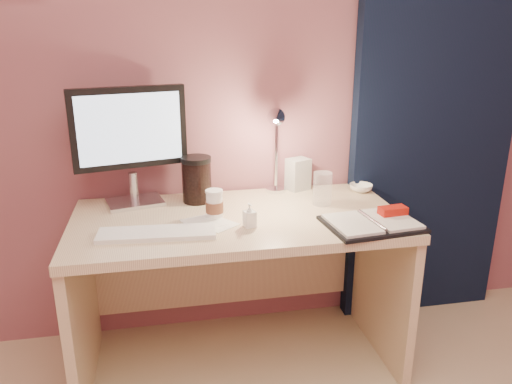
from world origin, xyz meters
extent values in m
plane|color=#90545B|center=(0.00, 1.75, 1.25)|extent=(3.50, 0.00, 3.50)
cube|color=black|center=(1.05, 1.69, 1.10)|extent=(0.85, 0.08, 2.20)
cube|color=beige|center=(0.00, 1.38, 0.71)|extent=(1.40, 0.70, 0.04)
cube|color=beige|center=(-0.68, 1.38, 0.34)|extent=(0.04, 0.66, 0.69)
cube|color=beige|center=(0.68, 1.38, 0.34)|extent=(0.04, 0.66, 0.69)
cube|color=beige|center=(0.00, 1.71, 0.40)|extent=(1.32, 0.03, 0.55)
cube|color=silver|center=(-0.44, 1.62, 0.74)|extent=(0.28, 0.23, 0.02)
cylinder|color=silver|center=(-0.44, 1.62, 0.81)|extent=(0.04, 0.04, 0.13)
cube|color=black|center=(-0.44, 1.62, 1.08)|extent=(0.49, 0.15, 0.35)
cube|color=#BBDCFF|center=(-0.44, 1.59, 1.08)|extent=(0.43, 0.11, 0.30)
cube|color=white|center=(-0.34, 1.23, 0.74)|extent=(0.46, 0.17, 0.02)
cube|color=black|center=(0.52, 1.17, 0.74)|extent=(0.39, 0.31, 0.01)
cube|color=silver|center=(0.43, 1.16, 0.75)|extent=(0.18, 0.26, 0.01)
cube|color=silver|center=(0.60, 1.18, 0.75)|extent=(0.18, 0.26, 0.01)
cube|color=red|center=(0.63, 1.21, 0.77)|extent=(0.12, 0.07, 0.03)
cube|color=silver|center=(-0.09, 1.29, 0.73)|extent=(0.18, 0.18, 0.00)
cube|color=silver|center=(-0.15, 1.33, 0.73)|extent=(0.20, 0.20, 0.00)
cylinder|color=white|center=(-0.10, 1.38, 0.79)|extent=(0.07, 0.07, 0.11)
cylinder|color=brown|center=(-0.10, 1.38, 0.78)|extent=(0.07, 0.07, 0.05)
cylinder|color=white|center=(-0.10, 1.38, 0.85)|extent=(0.07, 0.07, 0.01)
cylinder|color=white|center=(0.40, 1.46, 0.80)|extent=(0.09, 0.09, 0.15)
imported|color=white|center=(0.64, 1.60, 0.75)|extent=(0.13, 0.13, 0.03)
imported|color=white|center=(0.03, 1.25, 0.78)|extent=(0.05, 0.06, 0.10)
cylinder|color=black|center=(-0.15, 1.60, 0.82)|extent=(0.13, 0.13, 0.19)
cube|color=#B2B1AD|center=(0.35, 1.69, 0.81)|extent=(0.13, 0.12, 0.16)
cylinder|color=silver|center=(0.23, 1.68, 0.74)|extent=(0.10, 0.10, 0.02)
cylinder|color=silver|center=(0.23, 1.68, 0.94)|extent=(0.02, 0.02, 0.38)
cone|color=silver|center=(0.28, 1.51, 1.12)|extent=(0.09, 0.08, 0.08)
camera|label=1|loc=(-0.30, -0.58, 1.50)|focal=35.00mm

